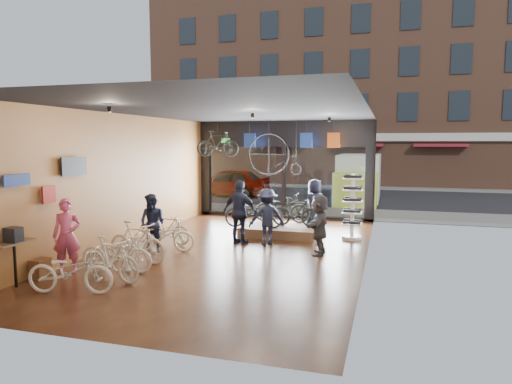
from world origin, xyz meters
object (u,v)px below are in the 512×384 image
at_px(customer_2, 240,212).
at_px(customer_5, 319,225).
at_px(floor_bike_3, 137,242).
at_px(hung_bike, 217,144).
at_px(street_car, 228,182).
at_px(customer_0, 67,236).
at_px(floor_bike_5, 167,229).
at_px(sunglasses_rack, 352,207).
at_px(floor_bike_4, 164,235).
at_px(floor_bike_2, 117,253).
at_px(floor_bike_0, 71,271).
at_px(display_bike_left, 254,213).
at_px(customer_4, 315,206).
at_px(display_bike_mid, 296,212).
at_px(display_bike_right, 282,208).
at_px(customer_1, 152,223).
at_px(box_truck, 358,179).
at_px(penny_farthing, 277,156).
at_px(customer_3, 267,217).
at_px(floor_bike_1, 111,259).

bearing_deg(customer_2, customer_5, 177.95).
height_order(floor_bike_3, hung_bike, hung_bike).
bearing_deg(street_car, customer_0, 5.67).
bearing_deg(floor_bike_5, customer_0, 174.30).
bearing_deg(sunglasses_rack, floor_bike_4, -157.59).
bearing_deg(floor_bike_2, floor_bike_0, 173.89).
height_order(display_bike_left, customer_4, customer_4).
bearing_deg(street_car, customer_2, 21.36).
distance_m(customer_0, sunglasses_rack, 8.11).
distance_m(display_bike_mid, customer_4, 0.97).
bearing_deg(customer_5, floor_bike_3, -63.56).
bearing_deg(floor_bike_2, display_bike_left, -27.46).
relative_size(display_bike_right, customer_4, 1.06).
height_order(floor_bike_0, floor_bike_2, floor_bike_2).
distance_m(floor_bike_0, display_bike_mid, 7.47).
distance_m(display_bike_right, sunglasses_rack, 2.48).
relative_size(customer_1, hung_bike, 1.01).
bearing_deg(floor_bike_4, display_bike_left, -47.09).
height_order(box_truck, customer_4, box_truck).
relative_size(floor_bike_5, customer_5, 0.96).
relative_size(floor_bike_0, penny_farthing, 0.90).
relative_size(floor_bike_3, sunglasses_rack, 0.85).
bearing_deg(display_bike_right, hung_bike, 68.75).
distance_m(customer_4, sunglasses_rack, 1.59).
xyz_separation_m(floor_bike_5, display_bike_left, (2.14, 1.69, 0.32)).
distance_m(box_truck, display_bike_mid, 8.59).
xyz_separation_m(floor_bike_3, customer_3, (2.60, 2.82, 0.31)).
bearing_deg(customer_2, floor_bike_4, 52.86).
height_order(floor_bike_4, penny_farthing, penny_farthing).
relative_size(box_truck, floor_bike_4, 3.52).
distance_m(box_truck, floor_bike_2, 14.43).
bearing_deg(customer_2, street_car, -56.65).
xyz_separation_m(floor_bike_0, display_bike_mid, (3.16, 6.77, 0.32)).
distance_m(customer_3, hung_bike, 4.68).
height_order(floor_bike_5, customer_0, customer_0).
bearing_deg(customer_4, customer_5, 67.13).
xyz_separation_m(floor_bike_1, display_bike_right, (2.24, 6.48, 0.31)).
bearing_deg(box_truck, floor_bike_4, -110.98).
distance_m(display_bike_mid, sunglasses_rack, 1.79).
bearing_deg(floor_bike_1, hung_bike, 16.27).
bearing_deg(penny_farthing, floor_bike_4, -111.93).
xyz_separation_m(box_truck, sunglasses_rack, (0.39, -8.53, -0.17)).
relative_size(street_car, customer_1, 2.85).
bearing_deg(customer_1, street_car, 108.42).
xyz_separation_m(box_truck, hung_bike, (-4.68, -6.80, 1.75)).
xyz_separation_m(floor_bike_4, customer_2, (1.71, 1.48, 0.49)).
xyz_separation_m(box_truck, customer_5, (-0.30, -10.69, -0.38)).
relative_size(floor_bike_1, customer_4, 0.91).
bearing_deg(customer_4, customer_1, 13.22).
height_order(floor_bike_2, customer_3, customer_3).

